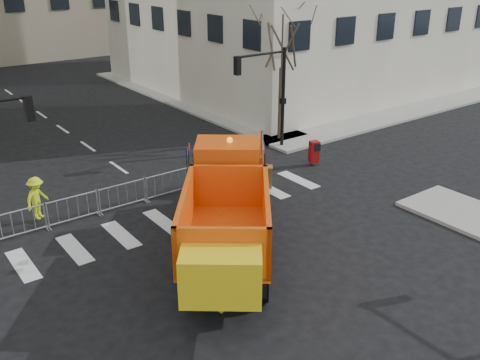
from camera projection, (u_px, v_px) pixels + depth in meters
ground at (274, 274)px, 17.64m from camera, size 120.00×120.00×0.00m
sidewalk_back at (152, 189)px, 23.91m from camera, size 64.00×5.00×0.15m
traffic_light_right at (283, 99)px, 28.31m from camera, size 0.18×0.18×5.40m
crowd_barriers at (145, 190)px, 22.65m from camera, size 12.60×0.60×1.10m
street_tree at (281, 75)px, 29.03m from camera, size 3.00×3.00×7.50m
plow_truck at (227, 208)px, 18.01m from camera, size 8.72×10.12×4.12m
cop_a at (230, 187)px, 21.79m from camera, size 0.86×0.80×1.98m
cop_b at (227, 168)px, 24.20m from camera, size 0.86×0.70×1.66m
cop_c at (213, 173)px, 23.44m from camera, size 1.09×1.03×1.81m
worker at (37, 198)px, 20.75m from camera, size 1.28×1.15×1.72m
newspaper_box at (314, 152)px, 26.60m from camera, size 0.56×0.53×1.10m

